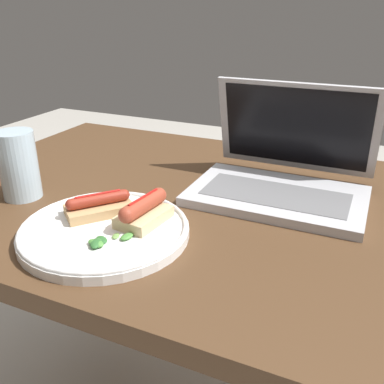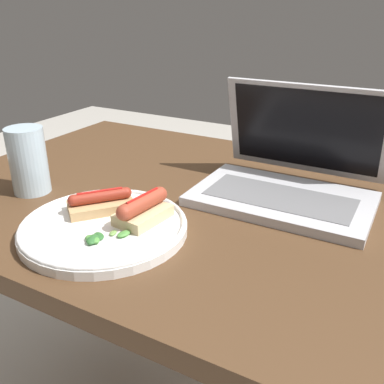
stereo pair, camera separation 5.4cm
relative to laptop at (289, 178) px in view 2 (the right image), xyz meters
The scene contains 7 objects.
desk 0.20m from the laptop, 146.29° to the right, with size 1.18×0.77×0.72m.
laptop is the anchor object (origin of this frame).
plate 0.38m from the laptop, 127.48° to the right, with size 0.28×0.28×0.02m.
sausage_toast_left 0.37m from the laptop, 135.92° to the right, with size 0.12×0.13×0.04m.
sausage_toast_middle 0.31m from the laptop, 125.02° to the right, with size 0.07×0.12×0.05m.
salad_pile 0.40m from the laptop, 120.34° to the right, with size 0.06×0.07×0.01m.
drinking_glass 0.53m from the laptop, 153.74° to the right, with size 0.08×0.08×0.14m.
Camera 2 is at (0.34, -0.70, 1.08)m, focal length 40.00 mm.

